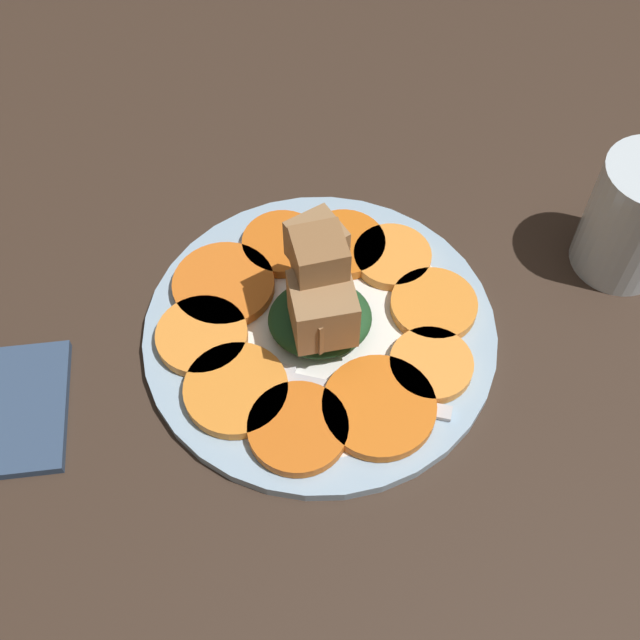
% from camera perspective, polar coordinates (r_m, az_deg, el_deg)
% --- Properties ---
extents(table_slab, '(1.20, 1.20, 0.02)m').
position_cam_1_polar(table_slab, '(0.63, 0.00, -1.56)').
color(table_slab, '#38281E').
rests_on(table_slab, ground).
extents(plate, '(0.27, 0.27, 0.01)m').
position_cam_1_polar(plate, '(0.62, 0.00, -0.81)').
color(plate, '#99B7D1').
rests_on(plate, table_slab).
extents(carrot_slice_0, '(0.07, 0.07, 0.01)m').
position_cam_1_polar(carrot_slice_0, '(0.57, -1.57, -7.70)').
color(carrot_slice_0, orange).
rests_on(carrot_slice_0, plate).
extents(carrot_slice_1, '(0.08, 0.08, 0.01)m').
position_cam_1_polar(carrot_slice_1, '(0.58, 4.21, -6.19)').
color(carrot_slice_1, orange).
rests_on(carrot_slice_1, plate).
extents(carrot_slice_2, '(0.06, 0.06, 0.01)m').
position_cam_1_polar(carrot_slice_2, '(0.60, 7.91, -3.17)').
color(carrot_slice_2, '#F99539').
rests_on(carrot_slice_2, plate).
extents(carrot_slice_3, '(0.07, 0.07, 0.01)m').
position_cam_1_polar(carrot_slice_3, '(0.63, 8.09, 1.05)').
color(carrot_slice_3, orange).
rests_on(carrot_slice_3, plate).
extents(carrot_slice_4, '(0.06, 0.06, 0.01)m').
position_cam_1_polar(carrot_slice_4, '(0.65, 5.16, 4.51)').
color(carrot_slice_4, orange).
rests_on(carrot_slice_4, plate).
extents(carrot_slice_5, '(0.07, 0.07, 0.01)m').
position_cam_1_polar(carrot_slice_5, '(0.66, 1.71, 5.42)').
color(carrot_slice_5, orange).
rests_on(carrot_slice_5, plate).
extents(carrot_slice_6, '(0.07, 0.07, 0.01)m').
position_cam_1_polar(carrot_slice_6, '(0.66, -2.73, 5.45)').
color(carrot_slice_6, orange).
rests_on(carrot_slice_6, plate).
extents(carrot_slice_7, '(0.08, 0.08, 0.01)m').
position_cam_1_polar(carrot_slice_7, '(0.64, -6.87, 2.49)').
color(carrot_slice_7, orange).
rests_on(carrot_slice_7, plate).
extents(carrot_slice_8, '(0.07, 0.07, 0.01)m').
position_cam_1_polar(carrot_slice_8, '(0.62, -8.41, -0.85)').
color(carrot_slice_8, orange).
rests_on(carrot_slice_8, plate).
extents(carrot_slice_9, '(0.08, 0.08, 0.01)m').
position_cam_1_polar(carrot_slice_9, '(0.59, -5.99, -4.95)').
color(carrot_slice_9, orange).
rests_on(carrot_slice_9, plate).
extents(center_pile, '(0.08, 0.08, 0.10)m').
position_cam_1_polar(center_pile, '(0.58, 0.03, 1.47)').
color(center_pile, '#1E4723').
rests_on(center_pile, plate).
extents(fork, '(0.17, 0.08, 0.00)m').
position_cam_1_polar(fork, '(0.59, 0.29, -4.80)').
color(fork, silver).
rests_on(fork, plate).
extents(water_glass, '(0.08, 0.08, 0.10)m').
position_cam_1_polar(water_glass, '(0.68, 21.52, 6.76)').
color(water_glass, silver).
rests_on(water_glass, table_slab).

